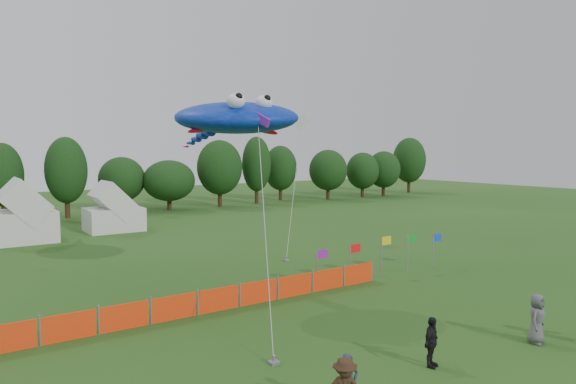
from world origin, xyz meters
TOP-DOWN VIEW (x-y plane):
  - ground at (0.00, 0.00)m, footprint 160.00×160.00m
  - treeline at (1.61, 44.93)m, footprint 104.57×8.78m
  - tent_left at (-6.41, 31.65)m, footprint 4.30×4.30m
  - tent_right at (0.56, 32.98)m, footprint 4.54×3.63m
  - barrier_fence at (-2.89, 8.52)m, footprint 19.90×0.06m
  - flag_row at (8.21, 8.89)m, footprint 8.73×0.71m
  - spectator_a at (-2.91, -1.07)m, footprint 0.61×0.44m
  - spectator_d at (1.14, -0.40)m, footprint 1.03×0.69m
  - spectator_e at (5.84, -1.17)m, footprint 0.99×0.79m
  - stingray_kite at (-0.04, 10.48)m, footprint 7.15×15.25m
  - small_kite_white at (10.50, 20.01)m, footprint 6.76×6.92m

SIDE VIEW (x-z plane):
  - ground at x=0.00m, z-range 0.00..0.00m
  - barrier_fence at x=-2.89m, z-range 0.00..1.00m
  - spectator_a at x=-2.91m, z-range 0.00..1.58m
  - spectator_d at x=1.14m, z-range 0.00..1.62m
  - spectator_e at x=5.84m, z-range 0.00..1.78m
  - flag_row at x=8.21m, z-range 0.28..2.47m
  - tent_right at x=0.56m, z-range 0.02..3.22m
  - tent_left at x=-6.41m, z-range 0.02..3.81m
  - treeline at x=1.61m, z-range 0.00..8.36m
  - small_kite_white at x=10.50m, z-range 2.01..11.75m
  - stingray_kite at x=-0.04m, z-range 3.64..13.02m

